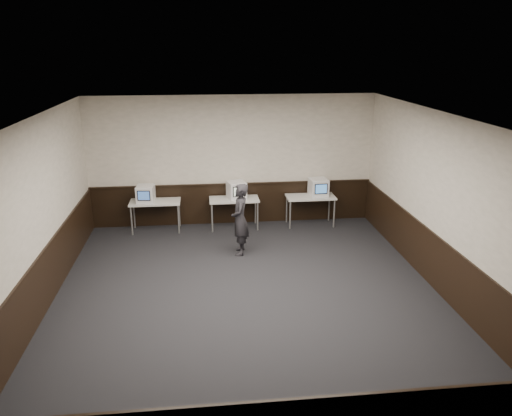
{
  "coord_description": "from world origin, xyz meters",
  "views": [
    {
      "loc": [
        -0.75,
        -7.99,
        4.32
      ],
      "look_at": [
        0.32,
        1.6,
        1.15
      ],
      "focal_mm": 35.0,
      "sensor_mm": 36.0,
      "label": 1
    }
  ],
  "objects": [
    {
      "name": "floor",
      "position": [
        0.0,
        0.0,
        0.0
      ],
      "size": [
        8.0,
        8.0,
        0.0
      ],
      "primitive_type": "plane",
      "color": "black",
      "rests_on": "ground"
    },
    {
      "name": "ceiling",
      "position": [
        0.0,
        0.0,
        3.2
      ],
      "size": [
        8.0,
        8.0,
        0.0
      ],
      "primitive_type": "plane",
      "rotation": [
        3.14,
        0.0,
        0.0
      ],
      "color": "white",
      "rests_on": "back_wall"
    },
    {
      "name": "front_wall",
      "position": [
        0.0,
        -4.0,
        1.6
      ],
      "size": [
        7.0,
        0.0,
        7.0
      ],
      "primitive_type": "plane",
      "rotation": [
        -1.57,
        0.0,
        0.0
      ],
      "color": "beige",
      "rests_on": "ground"
    },
    {
      "name": "emac_right",
      "position": [
        2.09,
        3.62,
        0.97
      ],
      "size": [
        0.46,
        0.49,
        0.43
      ],
      "rotation": [
        0.0,
        0.0,
        0.07
      ],
      "color": "white",
      "rests_on": "desk_right"
    },
    {
      "name": "desk_center",
      "position": [
        0.0,
        3.6,
        0.68
      ],
      "size": [
        1.2,
        0.6,
        0.75
      ],
      "color": "silver",
      "rests_on": "ground"
    },
    {
      "name": "emac_left",
      "position": [
        -2.1,
        3.55,
        0.95
      ],
      "size": [
        0.44,
        0.47,
        0.4
      ],
      "rotation": [
        0.0,
        0.0,
        -0.1
      ],
      "color": "white",
      "rests_on": "desk_left"
    },
    {
      "name": "emac_center",
      "position": [
        0.06,
        3.64,
        0.96
      ],
      "size": [
        0.51,
        0.52,
        0.42
      ],
      "rotation": [
        0.0,
        0.0,
        0.23
      ],
      "color": "white",
      "rests_on": "desk_center"
    },
    {
      "name": "wainscot_right",
      "position": [
        3.48,
        0.0,
        0.5
      ],
      "size": [
        0.04,
        7.98,
        1.0
      ],
      "primitive_type": "cube",
      "color": "black",
      "rests_on": "right_wall"
    },
    {
      "name": "wainscot_back",
      "position": [
        0.0,
        3.98,
        0.5
      ],
      "size": [
        6.98,
        0.04,
        1.0
      ],
      "primitive_type": "cube",
      "color": "black",
      "rests_on": "back_wall"
    },
    {
      "name": "right_wall",
      "position": [
        3.5,
        0.0,
        1.6
      ],
      "size": [
        0.0,
        8.0,
        8.0
      ],
      "primitive_type": "plane",
      "rotation": [
        1.57,
        0.0,
        -1.57
      ],
      "color": "beige",
      "rests_on": "ground"
    },
    {
      "name": "desk_left",
      "position": [
        -1.9,
        3.6,
        0.68
      ],
      "size": [
        1.2,
        0.6,
        0.75
      ],
      "color": "silver",
      "rests_on": "ground"
    },
    {
      "name": "person",
      "position": [
        0.02,
        1.99,
        0.78
      ],
      "size": [
        0.43,
        0.6,
        1.56
      ],
      "primitive_type": "imported",
      "rotation": [
        0.0,
        0.0,
        -1.67
      ],
      "color": "black",
      "rests_on": "ground"
    },
    {
      "name": "wainscot_left",
      "position": [
        -3.48,
        0.0,
        0.5
      ],
      "size": [
        0.04,
        7.98,
        1.0
      ],
      "primitive_type": "cube",
      "color": "black",
      "rests_on": "left_wall"
    },
    {
      "name": "back_wall",
      "position": [
        0.0,
        4.0,
        1.6
      ],
      "size": [
        7.0,
        0.0,
        7.0
      ],
      "primitive_type": "plane",
      "rotation": [
        1.57,
        0.0,
        0.0
      ],
      "color": "beige",
      "rests_on": "ground"
    },
    {
      "name": "left_wall",
      "position": [
        -3.5,
        0.0,
        1.6
      ],
      "size": [
        0.0,
        8.0,
        8.0
      ],
      "primitive_type": "plane",
      "rotation": [
        1.57,
        0.0,
        1.57
      ],
      "color": "beige",
      "rests_on": "ground"
    },
    {
      "name": "desk_right",
      "position": [
        1.9,
        3.6,
        0.68
      ],
      "size": [
        1.2,
        0.6,
        0.75
      ],
      "color": "silver",
      "rests_on": "ground"
    },
    {
      "name": "wainscot_rail",
      "position": [
        0.0,
        3.96,
        1.02
      ],
      "size": [
        6.98,
        0.06,
        0.04
      ],
      "primitive_type": "cube",
      "color": "black",
      "rests_on": "wainscot_back"
    }
  ]
}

